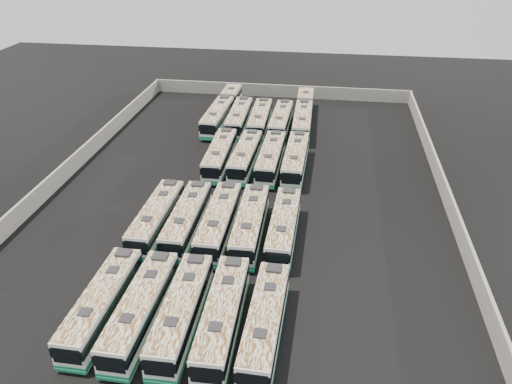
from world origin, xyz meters
The scene contains 21 objects.
ground centered at (0.00, 0.00, 0.00)m, with size 140.00×140.00×0.00m, color black.
perimeter_wall centered at (0.00, 0.00, 1.10)m, with size 45.20×73.20×2.20m.
bus_front_far_left centered at (-7.74, -21.20, 1.64)m, with size 2.51×11.43×3.21m.
bus_front_left centered at (-4.50, -21.37, 1.67)m, with size 2.60×11.64×3.27m.
bus_front_center centered at (-1.33, -21.23, 1.66)m, with size 2.61×11.58×3.25m.
bus_front_right centered at (1.88, -21.25, 1.69)m, with size 2.73×11.76×3.30m.
bus_front_far_right centered at (5.14, -21.40, 1.64)m, with size 2.60×11.45×3.22m.
bus_midfront_far_left centered at (-7.62, -8.33, 1.65)m, with size 2.51×11.45×3.22m.
bus_midfront_left centered at (-4.51, -8.22, 1.65)m, with size 2.50×11.50×3.24m.
bus_midfront_center centered at (-1.22, -8.27, 1.70)m, with size 2.59×11.83×3.33m.
bus_midfront_right centered at (1.87, -8.19, 1.68)m, with size 2.70×11.73×3.29m.
bus_midfront_far_right centered at (5.19, -8.13, 1.64)m, with size 2.50×11.42×3.21m.
bus_midback_left centered at (-4.50, 7.23, 1.66)m, with size 2.68×11.60×3.25m.
bus_midback_center centered at (-1.24, 7.34, 1.64)m, with size 2.71×11.48×3.22m.
bus_midback_right centered at (2.00, 7.31, 1.67)m, with size 2.59×11.60×3.26m.
bus_midback_far_right centered at (5.10, 7.31, 1.70)m, with size 2.65×11.81×3.32m.
bus_back_far_left centered at (-7.63, 23.52, 1.71)m, with size 2.94×18.48×3.34m.
bus_back_left centered at (-4.42, 20.43, 1.69)m, with size 2.76×11.79×3.31m.
bus_back_center centered at (-1.23, 20.32, 1.67)m, with size 2.76×11.68×3.28m.
bus_back_right centered at (1.89, 20.30, 1.65)m, with size 2.58×11.47×3.22m.
bus_back_far_right centered at (5.01, 23.50, 1.69)m, with size 2.85×18.34×3.32m.
Camera 1 is at (8.61, -48.89, 28.23)m, focal length 35.00 mm.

